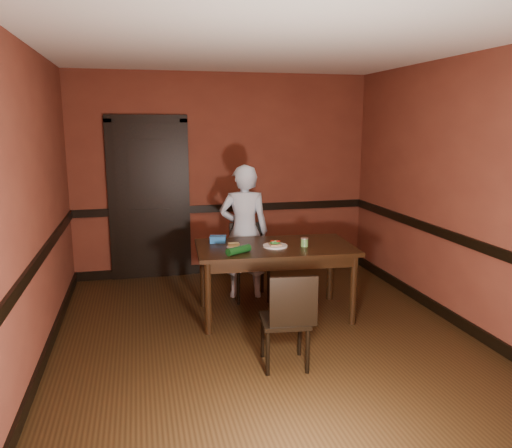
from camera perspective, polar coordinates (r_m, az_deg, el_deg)
name	(u,v)px	position (r m, az deg, el deg)	size (l,w,h in m)	color
floor	(264,336)	(4.99, 0.95, -12.69)	(4.00, 4.50, 0.01)	black
ceiling	(265,46)	(4.60, 1.07, 19.67)	(4.00, 4.50, 0.01)	silver
wall_back	(224,175)	(6.79, -3.71, 5.58)	(4.00, 0.02, 2.70)	brown
wall_front	(377,266)	(2.54, 13.70, -4.71)	(4.00, 0.02, 2.70)	brown
wall_left	(32,208)	(4.55, -24.21, 1.70)	(0.02, 4.50, 2.70)	brown
wall_right	(456,193)	(5.45, 21.86, 3.34)	(0.02, 4.50, 2.70)	brown
dado_back	(224,208)	(6.84, -3.64, 1.82)	(4.00, 0.03, 0.10)	black
dado_left	(39,260)	(4.64, -23.57, -3.77)	(0.03, 4.50, 0.10)	black
dado_right	(451,236)	(5.52, 21.39, -1.29)	(0.03, 4.50, 0.10)	black
baseboard_back	(225,267)	(7.03, -3.55, -4.95)	(4.00, 0.03, 0.12)	black
baseboard_left	(47,351)	(4.91, -22.77, -13.28)	(0.03, 4.50, 0.12)	black
baseboard_right	(445,313)	(5.75, 20.77, -9.48)	(0.03, 4.50, 0.12)	black
door	(149,197)	(6.70, -12.10, 3.04)	(1.05, 0.07, 2.20)	black
dining_table	(275,280)	(5.38, 2.15, -6.47)	(1.65, 0.93, 0.77)	black
chair_far	(251,262)	(5.86, -0.61, -4.41)	(0.41, 0.41, 0.88)	black
chair_near	(285,318)	(4.30, 3.29, -10.73)	(0.39, 0.39, 0.84)	black
person	(244,232)	(5.86, -1.37, -0.89)	(0.58, 0.38, 1.58)	silver
sandwich_plate	(275,245)	(5.23, 2.20, -2.41)	(0.26, 0.26, 0.06)	white
sauce_jar	(304,242)	(5.25, 5.56, -2.06)	(0.08, 0.08, 0.09)	#5E9A49
cheese_saucer	(234,246)	(5.20, -2.57, -2.48)	(0.15, 0.15, 0.05)	white
food_tub	(218,239)	(5.41, -4.37, -1.75)	(0.20, 0.16, 0.07)	blue
wrapped_veg	(239,250)	(4.94, -2.01, -2.99)	(0.08, 0.08, 0.28)	#0F3B13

